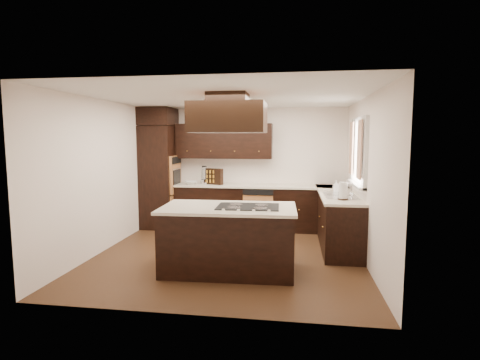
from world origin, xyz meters
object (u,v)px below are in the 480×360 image
(island, at_px, (229,240))
(oven_column, at_px, (159,177))
(range_hood, at_px, (228,118))
(spice_rack, at_px, (214,176))

(island, bearing_deg, oven_column, 126.19)
(oven_column, bearing_deg, island, -51.67)
(oven_column, bearing_deg, range_hood, -50.26)
(island, relative_size, range_hood, 1.72)
(oven_column, height_order, range_hood, range_hood)
(range_hood, bearing_deg, spice_rack, 107.20)
(island, distance_m, spice_rack, 2.63)
(island, xyz_separation_m, range_hood, (-0.03, 0.15, 1.72))
(oven_column, xyz_separation_m, range_hood, (1.88, -2.25, 1.10))
(oven_column, height_order, island, oven_column)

